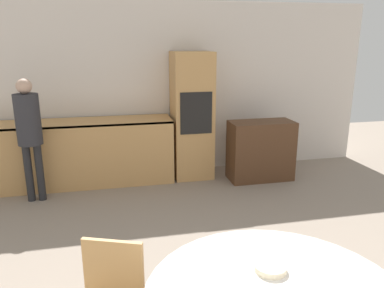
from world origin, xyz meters
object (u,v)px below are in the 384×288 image
(person_standing, at_px, (29,127))
(bowl_centre, at_px, (270,268))
(sideboard, at_px, (261,151))
(oven_unit, at_px, (192,116))

(person_standing, relative_size, bowl_centre, 8.54)
(sideboard, bearing_deg, oven_unit, 158.83)
(person_standing, xyz_separation_m, bowl_centre, (1.86, -3.14, -0.22))
(sideboard, relative_size, person_standing, 0.59)
(sideboard, distance_m, bowl_centre, 3.53)
(person_standing, distance_m, bowl_centre, 3.66)
(sideboard, xyz_separation_m, person_standing, (-3.16, -0.12, 0.55))
(oven_unit, relative_size, bowl_centre, 10.09)
(bowl_centre, bearing_deg, oven_unit, 84.78)
(oven_unit, xyz_separation_m, bowl_centre, (-0.33, -3.64, -0.17))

